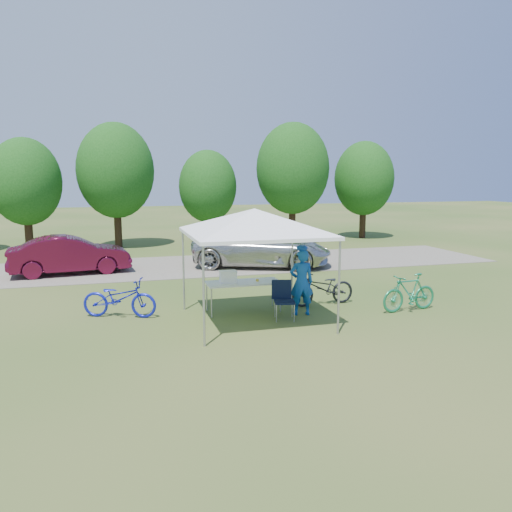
{
  "coord_description": "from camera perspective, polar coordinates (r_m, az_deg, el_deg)",
  "views": [
    {
      "loc": [
        -3.19,
        -11.28,
        3.46
      ],
      "look_at": [
        0.61,
        2.0,
        1.27
      ],
      "focal_mm": 35.0,
      "sensor_mm": 36.0,
      "label": 1
    }
  ],
  "objects": [
    {
      "name": "cooler",
      "position": [
        12.76,
        -3.21,
        -2.37
      ],
      "size": [
        0.43,
        0.29,
        0.31
      ],
      "color": "white",
      "rests_on": "folding_table"
    },
    {
      "name": "canopy",
      "position": [
        11.75,
        -0.16,
        5.08
      ],
      "size": [
        4.53,
        4.53,
        3.0
      ],
      "color": "#A5A5AA",
      "rests_on": "ground"
    },
    {
      "name": "folding_chair",
      "position": [
        12.3,
        3.11,
        -4.61
      ],
      "size": [
        0.58,
        0.6,
        0.95
      ],
      "rotation": [
        0.0,
        0.0,
        -0.23
      ],
      "color": "black",
      "rests_on": "ground"
    },
    {
      "name": "gravel_strip",
      "position": [
        19.84,
        -6.46,
        -1.05
      ],
      "size": [
        24.0,
        5.0,
        0.02
      ],
      "primitive_type": "cube",
      "color": "gray",
      "rests_on": "ground"
    },
    {
      "name": "minivan",
      "position": [
        19.39,
        0.66,
        1.02
      ],
      "size": [
        5.85,
        4.19,
        1.48
      ],
      "primitive_type": "imported",
      "rotation": [
        0.0,
        0.0,
        1.21
      ],
      "color": "beige",
      "rests_on": "gravel_strip"
    },
    {
      "name": "treeline",
      "position": [
        25.49,
        -9.56,
        9.06
      ],
      "size": [
        24.89,
        4.28,
        6.3
      ],
      "color": "#382314",
      "rests_on": "ground"
    },
    {
      "name": "bike_blue",
      "position": [
        12.87,
        -15.33,
        -4.66
      ],
      "size": [
        1.96,
        1.26,
        0.97
      ],
      "primitive_type": "imported",
      "rotation": [
        0.0,
        0.0,
        1.21
      ],
      "color": "#141DB4",
      "rests_on": "ground"
    },
    {
      "name": "folding_table",
      "position": [
        12.9,
        -1.46,
        -3.14
      ],
      "size": [
        1.91,
        0.8,
        0.79
      ],
      "color": "white",
      "rests_on": "ground"
    },
    {
      "name": "cyclist",
      "position": [
        12.62,
        5.22,
        -3.01
      ],
      "size": [
        0.65,
        0.47,
        1.67
      ],
      "primitive_type": "imported",
      "rotation": [
        0.0,
        0.0,
        3.03
      ],
      "color": "#134B9E",
      "rests_on": "ground"
    },
    {
      "name": "sedan",
      "position": [
        19.06,
        -20.48,
        0.13
      ],
      "size": [
        4.29,
        1.94,
        1.37
      ],
      "primitive_type": "imported",
      "rotation": [
        0.0,
        0.0,
        1.69
      ],
      "color": "#520D24",
      "rests_on": "gravel_strip"
    },
    {
      "name": "bike_green",
      "position": [
        13.58,
        17.12,
        -4.01
      ],
      "size": [
        1.68,
        0.64,
        0.98
      ],
      "primitive_type": "imported",
      "rotation": [
        0.0,
        0.0,
        -1.46
      ],
      "color": "#1C8154",
      "rests_on": "ground"
    },
    {
      "name": "ground",
      "position": [
        12.22,
        -0.16,
        -7.42
      ],
      "size": [
        100.0,
        100.0,
        0.0
      ],
      "primitive_type": "plane",
      "color": "#2D5119",
      "rests_on": "ground"
    },
    {
      "name": "ice_cream_cup",
      "position": [
        12.93,
        0.16,
        -2.78
      ],
      "size": [
        0.08,
        0.08,
        0.06
      ],
      "primitive_type": "cylinder",
      "color": "gold",
      "rests_on": "folding_table"
    },
    {
      "name": "bike_dark",
      "position": [
        13.7,
        7.69,
        -3.62
      ],
      "size": [
        1.87,
        0.77,
        0.96
      ],
      "primitive_type": "imported",
      "rotation": [
        0.0,
        0.0,
        -1.49
      ],
      "color": "black",
      "rests_on": "ground"
    }
  ]
}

